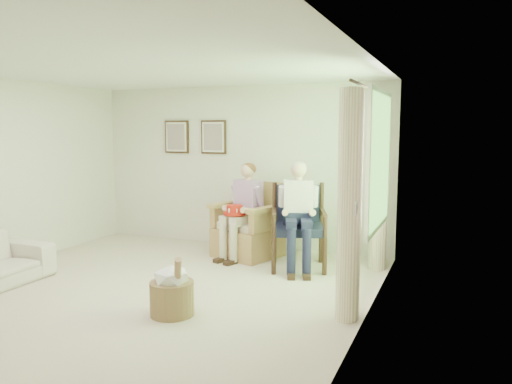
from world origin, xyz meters
TOP-DOWN VIEW (x-y plane):
  - floor at (0.00, 0.00)m, footprint 5.50×5.50m
  - back_wall at (0.00, 2.75)m, footprint 5.00×0.04m
  - right_wall at (2.50, 0.00)m, footprint 0.04×5.50m
  - ceiling at (0.00, 0.00)m, footprint 5.00×5.50m
  - window at (2.46, 1.20)m, footprint 0.13×2.50m
  - curtain_left at (2.33, 0.22)m, footprint 0.34×0.34m
  - curtain_right at (2.33, 2.18)m, footprint 0.34×0.34m
  - framed_print_left at (-1.15, 2.71)m, footprint 0.45×0.05m
  - framed_print_right at (-0.45, 2.71)m, footprint 0.45×0.05m
  - wicker_armchair at (0.42, 2.16)m, footprint 0.87×0.86m
  - wood_armchair at (1.32, 1.89)m, footprint 0.73×0.69m
  - person_wicker at (0.42, 2.02)m, footprint 0.40×0.63m
  - person_dark at (1.32, 1.71)m, footprint 0.40×0.62m
  - red_hat at (0.34, 1.83)m, footprint 0.32×0.32m
  - hatbox at (0.64, -0.38)m, footprint 0.56×0.56m

SIDE VIEW (x-z plane):
  - floor at x=0.00m, z-range 0.00..0.00m
  - hatbox at x=0.64m, z-range -0.07..0.59m
  - wicker_armchair at x=0.42m, z-range -0.20..0.91m
  - wood_armchair at x=1.32m, z-range 0.05..1.18m
  - red_hat at x=0.34m, z-range 0.67..0.81m
  - person_wicker at x=0.42m, z-range 0.13..1.51m
  - person_dark at x=1.32m, z-range 0.14..1.59m
  - curtain_left at x=2.33m, z-range 0.00..2.30m
  - curtain_right at x=2.33m, z-range 0.00..2.30m
  - back_wall at x=0.00m, z-range 0.00..2.60m
  - right_wall at x=2.50m, z-range 0.00..2.60m
  - window at x=2.46m, z-range 0.77..2.40m
  - framed_print_left at x=-1.15m, z-range 1.51..2.06m
  - framed_print_right at x=-0.45m, z-range 1.51..2.06m
  - ceiling at x=0.00m, z-range 2.59..2.61m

